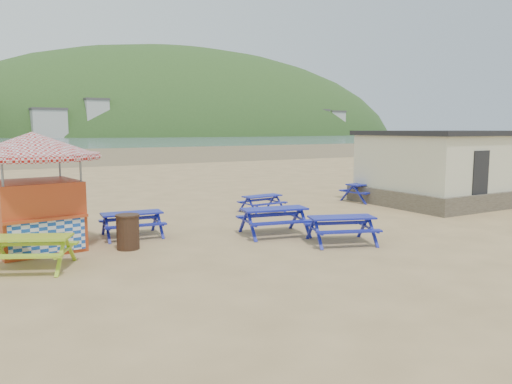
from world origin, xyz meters
TOP-DOWN VIEW (x-y plane):
  - ground at (0.00, 0.00)m, footprint 400.00×400.00m
  - wet_sand at (0.00, 55.00)m, footprint 400.00×400.00m
  - picnic_table_blue_a at (-3.95, 0.94)m, footprint 1.91×1.60m
  - picnic_table_blue_b at (1.76, 2.83)m, footprint 1.67×1.39m
  - picnic_table_blue_c at (7.35, 3.02)m, footprint 2.05×1.71m
  - picnic_table_blue_d at (-0.11, -0.99)m, footprint 2.26×1.96m
  - picnic_table_blue_e at (0.93, -2.91)m, footprint 2.24×2.03m
  - picnic_table_blue_f at (8.86, -0.09)m, footprint 2.08×2.03m
  - picnic_table_yellow at (-7.01, -1.31)m, footprint 2.31×2.15m
  - ice_cream_kiosk at (-6.61, 0.67)m, footprint 3.93×3.93m
  - litter_bin at (-4.50, -0.53)m, footprint 0.65×0.65m
  - amenity_block at (10.50, 1.00)m, footprint 7.40×5.40m
  - headland_town at (90.00, 229.68)m, footprint 264.00×144.00m

SIDE VIEW (x-z plane):
  - headland_town at x=90.00m, z-range -63.91..44.09m
  - ground at x=0.00m, z-range 0.00..0.00m
  - wet_sand at x=0.00m, z-range 0.00..0.00m
  - picnic_table_blue_b at x=1.76m, z-range 0.00..0.65m
  - picnic_table_blue_f at x=8.86m, z-range 0.00..0.68m
  - picnic_table_blue_a at x=-3.95m, z-range 0.00..0.75m
  - picnic_table_blue_e at x=0.93m, z-range 0.00..0.77m
  - picnic_table_yellow at x=-7.01m, z-range 0.00..0.77m
  - picnic_table_blue_c at x=7.35m, z-range 0.00..0.80m
  - picnic_table_blue_d at x=-0.11m, z-range 0.00..0.83m
  - litter_bin at x=-4.50m, z-range 0.01..0.96m
  - amenity_block at x=10.50m, z-range -0.01..3.14m
  - ice_cream_kiosk at x=-6.61m, z-range 0.41..3.57m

